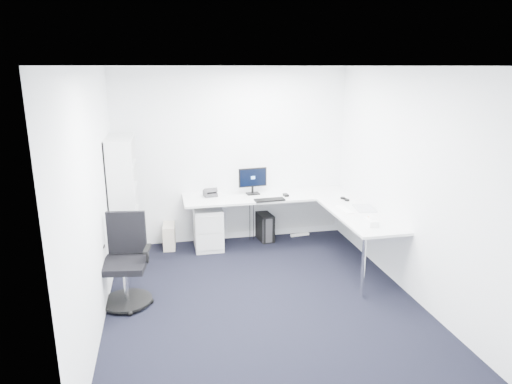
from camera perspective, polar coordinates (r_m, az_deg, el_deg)
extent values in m
plane|color=black|center=(5.62, 0.73, -13.29)|extent=(4.20, 4.20, 0.00)
plane|color=white|center=(4.94, 0.84, 15.41)|extent=(4.20, 4.20, 0.00)
cube|color=white|center=(7.13, -2.93, 4.45)|extent=(3.60, 0.02, 2.70)
cube|color=white|center=(3.22, 9.11, -9.54)|extent=(3.60, 0.02, 2.70)
cube|color=white|center=(5.05, -19.58, -1.00)|extent=(0.02, 4.20, 2.70)
cube|color=white|center=(5.77, 18.50, 1.07)|extent=(0.02, 4.20, 2.70)
cube|color=silver|center=(7.02, -6.00, -4.48)|extent=(0.42, 0.52, 0.65)
cube|color=black|center=(7.37, 1.05, -4.30)|extent=(0.25, 0.47, 0.43)
cube|color=beige|center=(7.17, -10.79, -5.44)|extent=(0.20, 0.40, 0.37)
cube|color=white|center=(7.61, 5.49, -5.32)|extent=(0.32, 0.09, 0.04)
cube|color=black|center=(6.73, 1.71, -0.98)|extent=(0.45, 0.18, 0.02)
cube|color=black|center=(6.97, 3.76, -0.38)|extent=(0.07, 0.11, 0.03)
cube|color=white|center=(6.40, 10.98, -2.16)|extent=(0.13, 0.38, 0.01)
sphere|color=orange|center=(5.95, 13.92, -3.35)|extent=(0.08, 0.08, 0.08)
cube|color=white|center=(5.86, 14.19, -3.68)|extent=(0.13, 0.22, 0.08)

